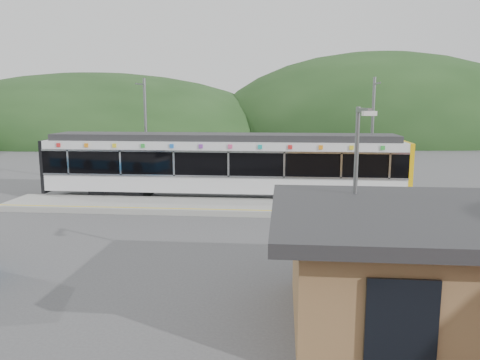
{
  "coord_description": "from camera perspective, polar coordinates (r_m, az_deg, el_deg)",
  "views": [
    {
      "loc": [
        1.65,
        -20.32,
        5.56
      ],
      "look_at": [
        -0.32,
        1.0,
        1.96
      ],
      "focal_mm": 35.0,
      "sensor_mm": 36.0,
      "label": 1
    }
  ],
  "objects": [
    {
      "name": "platform",
      "position": [
        24.29,
        1.26,
        -3.33
      ],
      "size": [
        26.0,
        3.2,
        0.3
      ],
      "primitive_type": "cube",
      "color": "#9E9E99",
      "rests_on": "ground"
    },
    {
      "name": "catenary_mast_east",
      "position": [
        29.44,
        15.82,
        5.46
      ],
      "size": [
        0.18,
        1.8,
        7.0
      ],
      "color": "slate",
      "rests_on": "ground"
    },
    {
      "name": "train",
      "position": [
        26.77,
        -2.07,
        2.03
      ],
      "size": [
        20.44,
        3.01,
        3.74
      ],
      "color": "black",
      "rests_on": "ground"
    },
    {
      "name": "hills",
      "position": [
        26.6,
        15.01,
        -2.86
      ],
      "size": [
        146.0,
        149.0,
        26.0
      ],
      "color": "#1E3D19",
      "rests_on": "ground"
    },
    {
      "name": "station_shelter",
      "position": [
        12.77,
        25.26,
        -9.7
      ],
      "size": [
        9.2,
        6.2,
        3.0
      ],
      "color": "olive",
      "rests_on": "ground"
    },
    {
      "name": "lamp_post",
      "position": [
        13.4,
        13.95,
        -0.66
      ],
      "size": [
        0.38,
        1.0,
        5.42
      ],
      "rotation": [
        0.0,
        0.0,
        0.19
      ],
      "color": "slate",
      "rests_on": "ground"
    },
    {
      "name": "catenary_mast_west",
      "position": [
        30.21,
        -11.42,
        5.73
      ],
      "size": [
        0.18,
        1.8,
        7.0
      ],
      "color": "slate",
      "rests_on": "ground"
    },
    {
      "name": "yellow_line",
      "position": [
        22.99,
        1.04,
        -3.68
      ],
      "size": [
        26.0,
        0.1,
        0.01
      ],
      "primitive_type": "cube",
      "color": "yellow",
      "rests_on": "platform"
    },
    {
      "name": "ground",
      "position": [
        21.13,
        0.63,
        -5.72
      ],
      "size": [
        120.0,
        120.0,
        0.0
      ],
      "primitive_type": "plane",
      "color": "#4C4C4F",
      "rests_on": "ground"
    }
  ]
}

